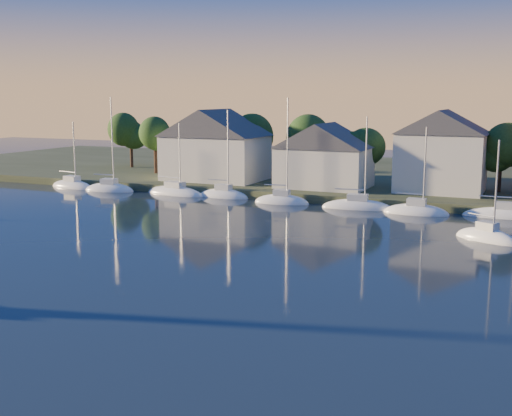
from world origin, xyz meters
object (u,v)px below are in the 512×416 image
Objects in this scene: clubhouse_west at (215,144)px; drifting_sailboat_right at (487,239)px; clubhouse_east at (442,150)px; clubhouse_centre at (325,154)px.

clubhouse_west is 42.70m from drifting_sailboat_right.
clubhouse_west is at bearing 178.04° from drifting_sailboat_right.
drifting_sailboat_right is (7.12, -21.29, -5.90)m from clubhouse_east.
drifting_sailboat_right is at bearing -71.51° from clubhouse_east.
drifting_sailboat_right is (21.12, -19.29, -5.04)m from clubhouse_centre.
clubhouse_west is 1.30× the size of clubhouse_east.
clubhouse_centre is at bearing -3.58° from clubhouse_west.
clubhouse_east reaches higher than clubhouse_centre.
clubhouse_west is at bearing 176.42° from clubhouse_centre.
clubhouse_east is (14.00, 2.00, 0.87)m from clubhouse_centre.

